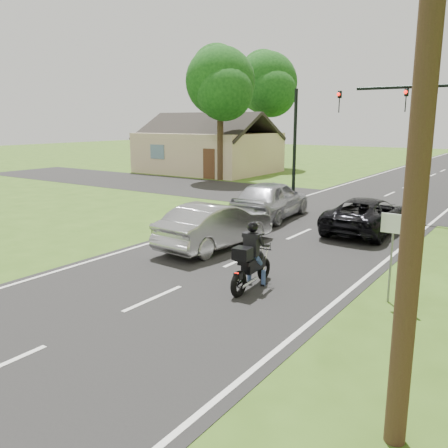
% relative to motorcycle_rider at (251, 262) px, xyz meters
% --- Properties ---
extents(ground, '(140.00, 140.00, 0.00)m').
position_rel_motorcycle_rider_xyz_m(ground, '(-1.55, -1.93, -0.69)').
color(ground, '#365618').
rests_on(ground, ground).
extents(road, '(8.00, 100.00, 0.01)m').
position_rel_motorcycle_rider_xyz_m(road, '(-1.55, 8.07, -0.69)').
color(road, black).
rests_on(road, ground).
extents(cross_road, '(60.00, 7.00, 0.01)m').
position_rel_motorcycle_rider_xyz_m(cross_road, '(-1.55, 14.07, -0.69)').
color(cross_road, black).
rests_on(cross_road, ground).
extents(motorcycle_rider, '(0.58, 2.04, 1.76)m').
position_rel_motorcycle_rider_xyz_m(motorcycle_rider, '(0.00, 0.00, 0.00)').
color(motorcycle_rider, black).
rests_on(motorcycle_rider, ground).
extents(dark_suv, '(2.29, 4.84, 1.34)m').
position_rel_motorcycle_rider_xyz_m(dark_suv, '(0.43, 7.83, -0.01)').
color(dark_suv, black).
rests_on(dark_suv, road).
extents(silver_sedan, '(1.88, 4.67, 1.51)m').
position_rel_motorcycle_rider_xyz_m(silver_sedan, '(-3.05, 2.76, 0.07)').
color(silver_sedan, '#A2A2A6').
rests_on(silver_sedan, road).
extents(silver_suv, '(2.46, 5.12, 1.69)m').
position_rel_motorcycle_rider_xyz_m(silver_suv, '(-3.86, 8.03, 0.16)').
color(silver_suv, '#A5A6AD').
rests_on(silver_suv, road).
extents(traffic_signal, '(6.38, 0.44, 6.00)m').
position_rel_motorcycle_rider_xyz_m(traffic_signal, '(1.79, 12.06, 3.44)').
color(traffic_signal, black).
rests_on(traffic_signal, ground).
extents(signal_pole_far, '(0.20, 0.20, 6.00)m').
position_rel_motorcycle_rider_xyz_m(signal_pole_far, '(-6.75, 16.07, 2.31)').
color(signal_pole_far, black).
rests_on(signal_pole_far, ground).
extents(utility_pole_near, '(1.60, 0.28, 10.00)m').
position_rel_motorcycle_rider_xyz_m(utility_pole_near, '(4.65, -3.93, 4.39)').
color(utility_pole_near, '#4E3423').
rests_on(utility_pole_near, ground).
extents(sign_white, '(0.55, 0.07, 2.12)m').
position_rel_motorcycle_rider_xyz_m(sign_white, '(3.15, 1.05, 0.91)').
color(sign_white, slate).
rests_on(sign_white, ground).
extents(tree_left_near, '(5.12, 4.96, 9.22)m').
position_rel_motorcycle_rider_xyz_m(tree_left_near, '(-13.28, 17.85, 5.84)').
color(tree_left_near, '#332316').
rests_on(tree_left_near, ground).
extents(tree_left_far, '(5.76, 5.58, 10.14)m').
position_rel_motorcycle_rider_xyz_m(tree_left_far, '(-15.25, 27.82, 6.44)').
color(tree_left_far, '#332316').
rests_on(tree_left_far, ground).
extents(house, '(10.20, 8.00, 4.84)m').
position_rel_motorcycle_rider_xyz_m(house, '(-17.55, 22.07, 1.08)').
color(house, tan).
rests_on(house, ground).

